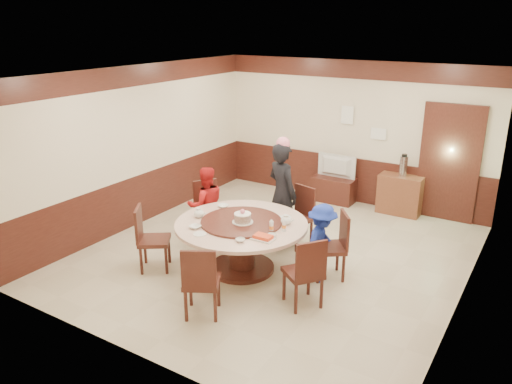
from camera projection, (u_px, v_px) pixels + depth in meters
The scene contains 29 objects.
room at pixel (278, 189), 7.56m from camera, with size 6.00×6.04×2.84m.
banquet_table at pixel (242, 236), 7.25m from camera, with size 1.92×1.92×0.78m.
chair_0 at pixel (330, 257), 7.12m from camera, with size 0.62×0.62×0.97m.
chair_1 at pixel (297, 227), 8.15m from camera, with size 0.54×0.55×0.97m.
chair_2 at pixel (210, 220), 8.42m from camera, with size 0.61×0.61×0.97m.
chair_3 at pixel (153, 250), 7.36m from camera, with size 0.61×0.61×0.97m.
chair_4 at pixel (202, 293), 6.19m from camera, with size 0.60×0.60×0.97m.
chair_5 at pixel (304, 284), 6.40m from camera, with size 0.62×0.62×0.97m.
person_standing at pixel (282, 194), 8.08m from camera, with size 0.62×0.41×1.70m, color black.
person_red at pixel (206, 205), 8.16m from camera, with size 0.63×0.49×1.29m, color red.
person_blue at pixel (322, 243), 6.95m from camera, with size 0.74×0.42×1.14m, color #182D9D.
birthday_cake at pixel (243, 218), 7.09m from camera, with size 0.30×0.30×0.20m.
teapot_left at pixel (199, 214), 7.35m from camera, with size 0.17×0.15×0.13m, color white.
teapot_right at pixel (286, 221), 7.09m from camera, with size 0.17×0.15×0.13m, color white.
bowl_0 at pixel (223, 206), 7.76m from camera, with size 0.17×0.17×0.04m, color white.
bowl_1 at pixel (240, 240), 6.56m from camera, with size 0.13×0.13×0.04m, color white.
bowl_2 at pixel (195, 227), 6.98m from camera, with size 0.16×0.16×0.04m, color white.
bowl_3 at pixel (272, 235), 6.71m from camera, with size 0.12×0.12×0.04m, color white.
saucer_near at pixel (200, 234), 6.78m from camera, with size 0.18×0.18×0.01m, color white.
saucer_far at pixel (285, 217), 7.35m from camera, with size 0.18×0.18×0.01m, color white.
shrimp_platter at pixel (263, 238), 6.62m from camera, with size 0.30×0.20×0.06m.
bottle_0 at pixel (271, 227), 6.83m from camera, with size 0.06×0.06×0.16m, color white.
bottle_1 at pixel (284, 226), 6.87m from camera, with size 0.06×0.06×0.16m, color white.
tv_stand at pixel (334, 189), 10.14m from camera, with size 0.85×0.45×0.50m, color #401A14.
television at pixel (335, 167), 9.98m from camera, with size 0.80×0.11×0.46m, color #939396.
side_cabinet at pixel (400, 195), 9.46m from camera, with size 0.80×0.40×0.75m, color brown.
thermos at pixel (403, 166), 9.27m from camera, with size 0.15×0.15×0.38m, color silver.
notice_left at pixel (347, 115), 9.76m from camera, with size 0.25×0.00×0.35m, color white.
notice_right at pixel (378, 134), 9.53m from camera, with size 0.30×0.00×0.22m, color white.
Camera 1 is at (3.51, -6.24, 3.51)m, focal length 35.00 mm.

